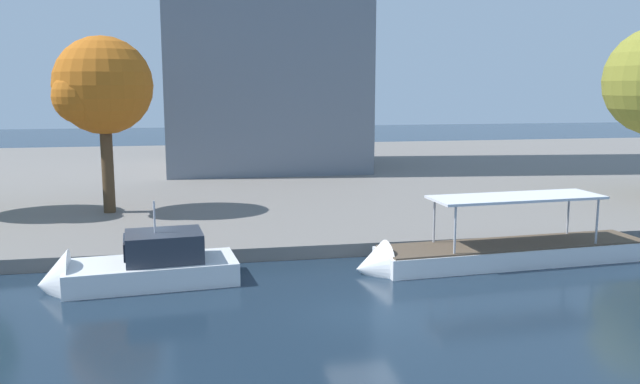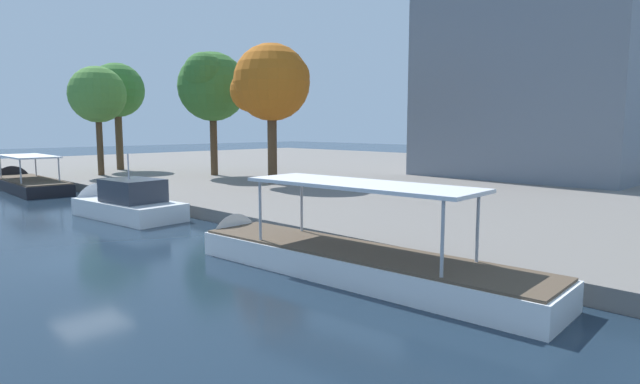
{
  "view_description": "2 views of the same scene",
  "coord_description": "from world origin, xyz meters",
  "px_view_note": "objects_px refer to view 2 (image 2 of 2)",
  "views": [
    {
      "loc": [
        -5.73,
        -21.76,
        8.15
      ],
      "look_at": [
        -0.17,
        7.46,
        3.27
      ],
      "focal_mm": 36.46,
      "sensor_mm": 36.0,
      "label": 1
    },
    {
      "loc": [
        19.68,
        -7.5,
        4.96
      ],
      "look_at": [
        4.92,
        7.25,
        2.36
      ],
      "focal_mm": 29.74,
      "sensor_mm": 36.0,
      "label": 2
    }
  ],
  "objects_px": {
    "tree_1": "(210,85)",
    "tree_4": "(116,89)",
    "motor_yacht_1": "(121,206)",
    "tree_3": "(98,94)",
    "tree_0": "(271,83)",
    "tour_boat_0": "(26,185)",
    "tour_boat_2": "(335,261)"
  },
  "relations": [
    {
      "from": "tree_1",
      "to": "tree_4",
      "type": "bearing_deg",
      "value": -165.17
    },
    {
      "from": "motor_yacht_1",
      "to": "tree_3",
      "type": "bearing_deg",
      "value": -25.54
    },
    {
      "from": "motor_yacht_1",
      "to": "tree_0",
      "type": "relative_size",
      "value": 0.79
    },
    {
      "from": "motor_yacht_1",
      "to": "tree_0",
      "type": "height_order",
      "value": "tree_0"
    },
    {
      "from": "tree_1",
      "to": "tree_0",
      "type": "bearing_deg",
      "value": -4.06
    },
    {
      "from": "tree_0",
      "to": "tour_boat_0",
      "type": "bearing_deg",
      "value": -139.31
    },
    {
      "from": "motor_yacht_1",
      "to": "tree_0",
      "type": "xyz_separation_m",
      "value": [
        -2.58,
        12.92,
        7.5
      ]
    },
    {
      "from": "tour_boat_0",
      "to": "tree_1",
      "type": "bearing_deg",
      "value": -111.6
    },
    {
      "from": "motor_yacht_1",
      "to": "tree_3",
      "type": "distance_m",
      "value": 20.84
    },
    {
      "from": "tree_3",
      "to": "tree_4",
      "type": "height_order",
      "value": "tree_4"
    },
    {
      "from": "tree_0",
      "to": "tree_4",
      "type": "distance_m",
      "value": 20.81
    },
    {
      "from": "tour_boat_0",
      "to": "tree_3",
      "type": "xyz_separation_m",
      "value": [
        -1.03,
        6.49,
        7.36
      ]
    },
    {
      "from": "motor_yacht_1",
      "to": "tour_boat_2",
      "type": "bearing_deg",
      "value": 175.06
    },
    {
      "from": "tour_boat_0",
      "to": "tree_1",
      "type": "distance_m",
      "value": 16.7
    },
    {
      "from": "tour_boat_2",
      "to": "tree_4",
      "type": "distance_m",
      "value": 41.39
    },
    {
      "from": "tour_boat_2",
      "to": "tree_0",
      "type": "bearing_deg",
      "value": -38.25
    },
    {
      "from": "tour_boat_0",
      "to": "motor_yacht_1",
      "type": "distance_m",
      "value": 17.38
    },
    {
      "from": "tour_boat_0",
      "to": "tree_0",
      "type": "relative_size",
      "value": 1.17
    },
    {
      "from": "tour_boat_0",
      "to": "tour_boat_2",
      "type": "xyz_separation_m",
      "value": [
        33.39,
        -0.02,
        0.05
      ]
    },
    {
      "from": "tour_boat_2",
      "to": "tree_0",
      "type": "height_order",
      "value": "tree_0"
    },
    {
      "from": "tree_1",
      "to": "tour_boat_0",
      "type": "bearing_deg",
      "value": -113.69
    },
    {
      "from": "tour_boat_2",
      "to": "motor_yacht_1",
      "type": "bearing_deg",
      "value": -3.21
    },
    {
      "from": "tour_boat_0",
      "to": "tour_boat_2",
      "type": "bearing_deg",
      "value": -177.95
    },
    {
      "from": "tour_boat_0",
      "to": "tree_3",
      "type": "bearing_deg",
      "value": -78.87
    },
    {
      "from": "tree_3",
      "to": "tour_boat_0",
      "type": "bearing_deg",
      "value": -80.96
    },
    {
      "from": "tour_boat_0",
      "to": "tree_4",
      "type": "distance_m",
      "value": 14.41
    },
    {
      "from": "tour_boat_0",
      "to": "tree_1",
      "type": "height_order",
      "value": "tree_1"
    },
    {
      "from": "motor_yacht_1",
      "to": "tour_boat_2",
      "type": "height_order",
      "value": "motor_yacht_1"
    },
    {
      "from": "tour_boat_2",
      "to": "tree_1",
      "type": "xyz_separation_m",
      "value": [
        -27.53,
        13.37,
        8.09
      ]
    },
    {
      "from": "tour_boat_0",
      "to": "tree_3",
      "type": "distance_m",
      "value": 9.86
    },
    {
      "from": "tour_boat_2",
      "to": "tree_3",
      "type": "relative_size",
      "value": 1.51
    },
    {
      "from": "tree_0",
      "to": "tree_1",
      "type": "distance_m",
      "value": 8.96
    }
  ]
}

